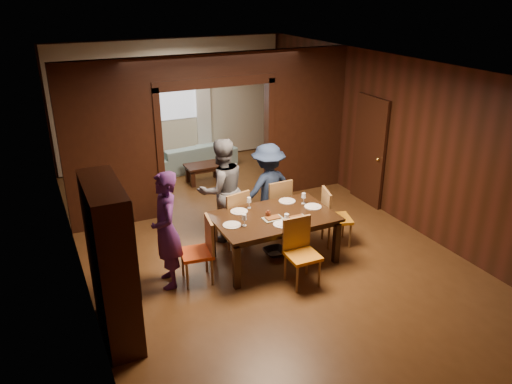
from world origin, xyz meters
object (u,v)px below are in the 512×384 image
person_grey (222,190)px  chair_far_r (275,204)px  dining_table (274,238)px  chair_right (337,217)px  person_purple (166,230)px  coffee_table (204,173)px  chair_far_l (231,217)px  chair_near (303,254)px  person_navy (268,188)px  hutch (111,263)px  chair_left (196,251)px  sofa (192,155)px

person_grey → chair_far_r: (0.93, -0.11, -0.39)m
dining_table → chair_right: chair_right is taller
person_purple → person_grey: 1.57m
coffee_table → person_purple: bearing=-117.1°
person_grey → chair_far_l: (0.05, -0.25, -0.39)m
dining_table → chair_near: chair_near is taller
dining_table → person_navy: bearing=68.3°
person_grey → coffee_table: size_ratio=2.19×
dining_table → hutch: (-2.55, -0.77, 0.62)m
hutch → person_grey: bearing=40.5°
coffee_table → chair_near: bearing=-91.2°
person_purple → chair_near: person_purple is taller
chair_right → chair_far_l: size_ratio=1.00×
coffee_table → chair_far_r: 2.71m
chair_near → chair_right: bearing=36.4°
person_navy → chair_left: person_navy is taller
dining_table → coffee_table: dining_table is taller
person_grey → hutch: 2.77m
sofa → chair_right: bearing=94.8°
person_purple → person_navy: bearing=120.1°
person_grey → person_navy: (0.82, -0.07, -0.09)m
coffee_table → chair_far_r: bearing=-82.8°
dining_table → person_grey: bearing=113.2°
chair_left → hutch: (-1.27, -0.70, 0.52)m
dining_table → coffee_table: 3.60m
chair_near → dining_table: bearing=95.6°
chair_near → person_navy: bearing=80.5°
chair_near → hutch: (-2.61, 0.01, 0.52)m
chair_far_r → chair_near: bearing=73.9°
dining_table → chair_right: bearing=1.0°
dining_table → chair_far_r: (0.49, 0.92, 0.10)m
person_navy → sofa: size_ratio=0.78×
person_navy → chair_left: 1.97m
chair_far_l → chair_far_r: 0.89m
hutch → chair_right: bearing=11.9°
person_purple → chair_far_r: 2.35m
hutch → chair_left: bearing=29.0°
person_purple → hutch: hutch is taller
person_navy → chair_right: size_ratio=1.62×
chair_left → hutch: bearing=-53.4°
person_purple → chair_near: (1.72, -0.82, -0.37)m
person_grey → chair_near: 1.92m
sofa → chair_far_l: 3.86m
sofa → person_grey: bearing=72.3°
hutch → chair_far_l: bearing=35.5°
person_navy → chair_far_l: 0.84m
sofa → hutch: (-2.77, -5.35, 0.70)m
sofa → person_navy: bearing=85.4°
sofa → chair_far_r: 3.68m
coffee_table → chair_right: size_ratio=0.82×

